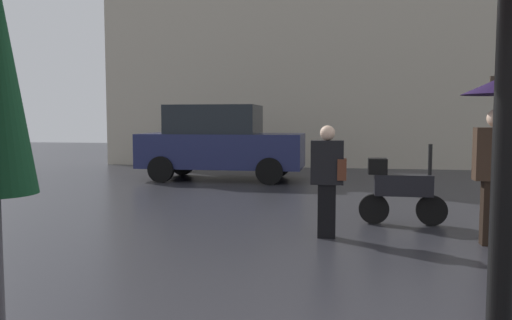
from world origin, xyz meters
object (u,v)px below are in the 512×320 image
Objects in this scene: pedestrian_with_bag at (328,174)px; parked_scooter at (400,189)px; pedestrian_with_umbrella at (496,124)px; parked_car_left at (220,142)px.

parked_scooter is (1.06, 1.06, -0.31)m from pedestrian_with_bag.
pedestrian_with_bag reaches higher than parked_scooter.
pedestrian_with_bag is (-2.08, 0.06, -0.67)m from pedestrian_with_umbrella.
parked_car_left is at bearing 118.30° from parked_scooter.
pedestrian_with_bag is at bearing 43.88° from pedestrian_with_umbrella.
parked_car_left is (-3.04, 6.28, 0.14)m from pedestrian_with_bag.
pedestrian_with_bag is 0.35× the size of parked_car_left.
parked_car_left is at bearing 31.33° from pedestrian_with_bag.
pedestrian_with_umbrella reaches higher than parked_car_left.
pedestrian_with_umbrella is at bearing 113.97° from parked_car_left.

